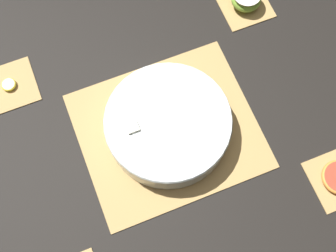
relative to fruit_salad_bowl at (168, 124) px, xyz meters
name	(u,v)px	position (x,y,z in m)	size (l,w,h in m)	color
ground_plane	(168,131)	(0.00, 0.00, -0.05)	(6.00, 6.00, 0.00)	black
bamboo_mat_center	(168,130)	(0.00, 0.00, -0.04)	(0.42, 0.37, 0.01)	#A8844C
coaster_mat_far_left	(10,86)	(-0.33, 0.26, -0.04)	(0.13, 0.13, 0.01)	#A8844C
coaster_mat_far_right	(245,5)	(0.33, 0.26, -0.04)	(0.13, 0.13, 0.01)	#A8844C
fruit_salad_bowl	(168,124)	(0.00, 0.00, 0.00)	(0.30, 0.30, 0.08)	silver
banana_coin_single	(9,85)	(-0.33, 0.26, -0.04)	(0.04, 0.04, 0.01)	#F7EFC6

